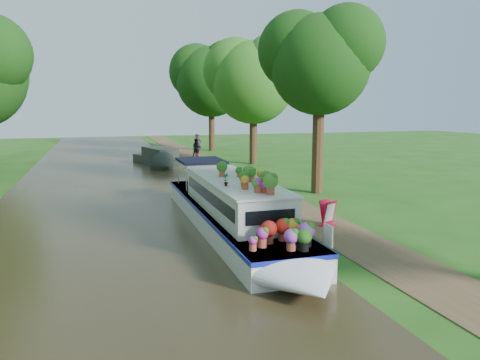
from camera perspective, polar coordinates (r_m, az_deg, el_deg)
name	(u,v)px	position (r m, az deg, el deg)	size (l,w,h in m)	color
ground	(266,210)	(19.48, 3.17, -3.73)	(100.00, 100.00, 0.00)	#1E4E13
canal_water	(117,220)	(18.34, -14.77, -4.80)	(10.00, 100.00, 0.02)	black
towpath	(293,208)	(19.92, 6.42, -3.44)	(2.20, 100.00, 0.03)	#4F3C24
plant_boat	(234,209)	(15.83, -0.72, -3.55)	(2.29, 13.52, 2.26)	silver
tree_near_overhang	(319,57)	(23.43, 9.64, 14.56)	(5.52, 5.28, 8.99)	#342011
tree_near_mid	(253,76)	(34.78, 1.60, 12.58)	(6.90, 6.60, 9.40)	#342011
tree_near_far	(211,76)	(45.25, -3.58, 12.53)	(7.59, 7.26, 10.30)	#342011
second_boat	(160,158)	(34.44, -9.76, 2.63)	(3.39, 6.97, 1.28)	black
sandwich_board	(328,214)	(17.09, 10.67, -4.14)	(0.65, 0.68, 0.94)	red
pedestrian_pink	(197,145)	(39.58, -5.20, 4.23)	(0.70, 0.46, 1.93)	#CE5476
pedestrian_dark	(197,148)	(39.30, -5.32, 3.93)	(0.76, 0.59, 1.56)	black
verge_plant	(242,191)	(22.64, 0.30, -1.29)	(0.43, 0.37, 0.48)	#1C5A1B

